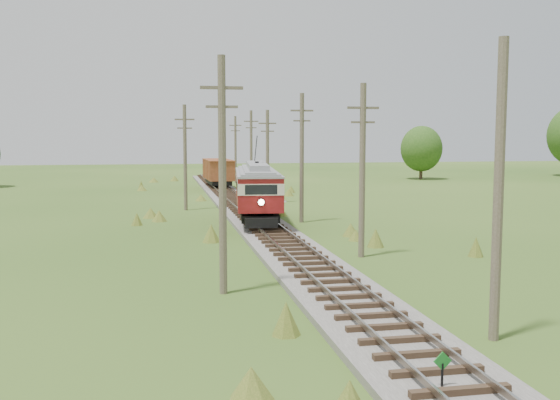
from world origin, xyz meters
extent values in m
cube|color=#605B54|center=(0.00, 34.00, 0.12)|extent=(3.60, 96.00, 0.25)
cube|color=#726659|center=(-0.72, 34.00, 0.48)|extent=(0.08, 96.00, 0.17)
cube|color=#726659|center=(0.72, 34.00, 0.48)|extent=(0.08, 96.00, 0.17)
cube|color=#2D2116|center=(0.00, 34.00, 0.33)|extent=(2.40, 96.00, 0.16)
cylinder|color=black|center=(-0.20, 1.50, 0.40)|extent=(0.06, 0.06, 0.80)
cube|color=#1A7723|center=(-0.20, 1.50, 0.85)|extent=(0.45, 0.03, 0.45)
cube|color=black|center=(0.00, 30.76, 1.00)|extent=(3.53, 11.04, 0.44)
cube|color=maroon|center=(0.00, 30.76, 1.98)|extent=(4.04, 12.02, 1.08)
cube|color=beige|center=(0.00, 30.76, 2.87)|extent=(4.07, 12.08, 0.69)
cube|color=black|center=(0.00, 30.76, 2.87)|extent=(4.04, 11.56, 0.54)
cube|color=maroon|center=(0.00, 30.76, 3.36)|extent=(4.04, 12.02, 0.29)
cube|color=gray|center=(0.00, 30.76, 3.68)|extent=(4.11, 12.15, 0.37)
cube|color=gray|center=(0.00, 30.76, 4.02)|extent=(2.21, 8.93, 0.39)
sphere|color=#FFF2BF|center=(-0.66, 24.82, 2.13)|extent=(0.35, 0.35, 0.35)
cylinder|color=black|center=(0.20, 32.52, 5.13)|extent=(0.57, 4.56, 1.89)
cylinder|color=black|center=(-1.23, 26.41, 0.95)|extent=(0.20, 0.79, 0.79)
cylinder|color=black|center=(0.24, 26.25, 0.95)|extent=(0.20, 0.79, 0.79)
cylinder|color=black|center=(-0.24, 35.28, 0.95)|extent=(0.20, 0.79, 0.79)
cylinder|color=black|center=(1.23, 35.11, 0.95)|extent=(0.20, 0.79, 0.79)
cube|color=black|center=(0.00, 60.12, 0.93)|extent=(2.41, 7.66, 0.53)
cube|color=brown|center=(0.00, 60.12, 2.25)|extent=(2.98, 8.52, 2.11)
cube|color=brown|center=(0.00, 60.12, 3.36)|extent=(3.04, 8.69, 0.13)
cylinder|color=black|center=(-0.72, 57.56, 0.98)|extent=(0.15, 0.85, 0.84)
cylinder|color=black|center=(0.86, 57.61, 0.98)|extent=(0.15, 0.85, 0.84)
cylinder|color=black|center=(-0.86, 62.63, 0.98)|extent=(0.15, 0.85, 0.84)
cylinder|color=black|center=(0.72, 62.67, 0.98)|extent=(0.15, 0.85, 0.84)
cone|color=gray|center=(3.17, 46.22, 0.64)|extent=(3.42, 3.42, 1.28)
cone|color=gray|center=(4.02, 45.16, 0.37)|extent=(1.92, 1.92, 0.75)
cylinder|color=brown|center=(3.10, 5.00, 4.40)|extent=(0.30, 0.30, 8.80)
cylinder|color=brown|center=(3.30, 18.00, 4.30)|extent=(0.30, 0.30, 8.60)
cube|color=brown|center=(3.30, 18.00, 7.40)|extent=(1.60, 0.12, 0.12)
cube|color=brown|center=(3.30, 18.00, 6.70)|extent=(1.20, 0.10, 0.10)
cylinder|color=brown|center=(3.20, 31.00, 4.50)|extent=(0.30, 0.30, 9.00)
cube|color=brown|center=(3.20, 31.00, 7.80)|extent=(1.60, 0.12, 0.12)
cube|color=brown|center=(3.20, 31.00, 7.10)|extent=(1.20, 0.10, 0.10)
cylinder|color=brown|center=(3.00, 44.00, 4.20)|extent=(0.30, 0.30, 8.40)
cube|color=brown|center=(3.00, 44.00, 7.20)|extent=(1.60, 0.12, 0.12)
cube|color=brown|center=(3.00, 44.00, 6.50)|extent=(1.20, 0.10, 0.10)
cylinder|color=brown|center=(3.40, 57.00, 4.45)|extent=(0.30, 0.30, 8.90)
cube|color=brown|center=(3.40, 57.00, 7.70)|extent=(1.60, 0.12, 0.12)
cube|color=brown|center=(3.40, 57.00, 7.00)|extent=(1.20, 0.10, 0.10)
cylinder|color=brown|center=(3.20, 70.00, 4.35)|extent=(0.30, 0.30, 8.70)
cube|color=brown|center=(3.20, 70.00, 7.50)|extent=(1.60, 0.12, 0.12)
cube|color=brown|center=(3.20, 70.00, 6.80)|extent=(1.20, 0.10, 0.10)
cylinder|color=brown|center=(-4.20, 12.00, 4.50)|extent=(0.30, 0.30, 9.00)
cube|color=brown|center=(-4.20, 12.00, 7.80)|extent=(1.60, 0.12, 0.12)
cube|color=brown|center=(-4.20, 12.00, 7.10)|extent=(1.20, 0.10, 0.10)
cylinder|color=brown|center=(-4.50, 40.00, 4.30)|extent=(0.30, 0.30, 8.60)
cube|color=brown|center=(-4.50, 40.00, 7.40)|extent=(1.60, 0.12, 0.12)
cube|color=brown|center=(-4.50, 40.00, 6.70)|extent=(1.20, 0.10, 0.10)
cylinder|color=#38281C|center=(30.00, 72.00, 1.26)|extent=(0.50, 0.50, 2.52)
ellipsoid|color=#264D17|center=(30.00, 72.00, 4.34)|extent=(5.88, 5.88, 6.47)
camera|label=1|loc=(-6.48, -11.41, 5.97)|focal=40.00mm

